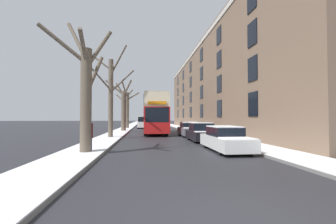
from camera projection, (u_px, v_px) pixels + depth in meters
ground_plane at (242, 218)px, 4.14m from camera, size 320.00×320.00×0.00m
sidewalk_left at (132, 125)px, 56.31m from camera, size 2.31×130.00×0.16m
sidewalk_right at (171, 125)px, 57.36m from camera, size 2.31×130.00×0.16m
terrace_facade_right at (224, 89)px, 35.44m from camera, size 9.10×50.52×13.08m
bare_tree_left_0 at (85, 90)px, 11.43m from camera, size 3.38×3.14×7.28m
bare_tree_left_1 at (110, 93)px, 20.24m from camera, size 4.86×2.29×8.43m
bare_tree_left_2 at (123, 108)px, 30.87m from camera, size 3.86×3.05×7.23m
bare_tree_left_3 at (127, 107)px, 39.46m from camera, size 4.19×2.93×8.06m
double_decker_bus at (155, 112)px, 26.70m from camera, size 2.60×10.26×4.51m
parked_car_0 at (225, 139)px, 12.69m from camera, size 1.76×4.55×1.40m
parked_car_1 at (201, 133)px, 18.00m from camera, size 1.87×3.96×1.50m
parked_car_2 at (189, 130)px, 22.97m from camera, size 1.77×4.39×1.47m
oncoming_van at (143, 122)px, 41.37m from camera, size 1.97×5.69×2.19m
pedestrian_left_sidewalk at (89, 135)px, 11.69m from camera, size 0.40×0.40×1.81m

